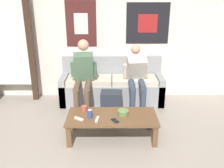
{
  "coord_description": "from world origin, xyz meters",
  "views": [
    {
      "loc": [
        0.09,
        -2.1,
        2.05
      ],
      "look_at": [
        0.11,
        1.6,
        0.67
      ],
      "focal_mm": 40.0,
      "sensor_mm": 36.0,
      "label": 1
    }
  ],
  "objects_px": {
    "cell_phone": "(115,121)",
    "pillar_candle": "(84,108)",
    "backpack": "(111,106)",
    "coffee_table": "(112,119)",
    "game_controller_near_right": "(97,119)",
    "couch": "(112,87)",
    "person_seated_teen": "(136,76)",
    "game_controller_near_left": "(79,119)",
    "person_seated_adult": "(83,74)",
    "ceramic_bowl": "(123,112)",
    "drink_can_blue": "(90,114)"
  },
  "relations": [
    {
      "from": "game_controller_near_left",
      "to": "person_seated_teen",
      "type": "bearing_deg",
      "value": 50.66
    },
    {
      "from": "backpack",
      "to": "pillar_candle",
      "type": "xyz_separation_m",
      "value": [
        -0.41,
        -0.46,
        0.17
      ]
    },
    {
      "from": "coffee_table",
      "to": "game_controller_near_left",
      "type": "xyz_separation_m",
      "value": [
        -0.47,
        -0.11,
        0.06
      ]
    },
    {
      "from": "coffee_table",
      "to": "person_seated_teen",
      "type": "xyz_separation_m",
      "value": [
        0.44,
        1.0,
        0.33
      ]
    },
    {
      "from": "person_seated_adult",
      "to": "ceramic_bowl",
      "type": "distance_m",
      "value": 1.16
    },
    {
      "from": "game_controller_near_left",
      "to": "game_controller_near_right",
      "type": "height_order",
      "value": "same"
    },
    {
      "from": "pillar_candle",
      "to": "game_controller_near_left",
      "type": "distance_m",
      "value": 0.27
    },
    {
      "from": "ceramic_bowl",
      "to": "person_seated_adult",
      "type": "bearing_deg",
      "value": 125.99
    },
    {
      "from": "couch",
      "to": "coffee_table",
      "type": "relative_size",
      "value": 1.49
    },
    {
      "from": "person_seated_teen",
      "to": "drink_can_blue",
      "type": "distance_m",
      "value": 1.32
    },
    {
      "from": "coffee_table",
      "to": "person_seated_teen",
      "type": "distance_m",
      "value": 1.14
    },
    {
      "from": "person_seated_teen",
      "to": "ceramic_bowl",
      "type": "bearing_deg",
      "value": -106.33
    },
    {
      "from": "drink_can_blue",
      "to": "game_controller_near_right",
      "type": "height_order",
      "value": "drink_can_blue"
    },
    {
      "from": "couch",
      "to": "person_seated_adult",
      "type": "height_order",
      "value": "person_seated_adult"
    },
    {
      "from": "cell_phone",
      "to": "backpack",
      "type": "bearing_deg",
      "value": 93.65
    },
    {
      "from": "person_seated_teen",
      "to": "game_controller_near_right",
      "type": "relative_size",
      "value": 7.66
    },
    {
      "from": "coffee_table",
      "to": "game_controller_near_right",
      "type": "relative_size",
      "value": 8.84
    },
    {
      "from": "drink_can_blue",
      "to": "cell_phone",
      "type": "bearing_deg",
      "value": -15.02
    },
    {
      "from": "backpack",
      "to": "drink_can_blue",
      "type": "relative_size",
      "value": 3.76
    },
    {
      "from": "backpack",
      "to": "drink_can_blue",
      "type": "distance_m",
      "value": 0.76
    },
    {
      "from": "cell_phone",
      "to": "couch",
      "type": "bearing_deg",
      "value": 91.44
    },
    {
      "from": "cell_phone",
      "to": "pillar_candle",
      "type": "bearing_deg",
      "value": 146.08
    },
    {
      "from": "ceramic_bowl",
      "to": "cell_phone",
      "type": "height_order",
      "value": "ceramic_bowl"
    },
    {
      "from": "ceramic_bowl",
      "to": "cell_phone",
      "type": "bearing_deg",
      "value": -121.54
    },
    {
      "from": "coffee_table",
      "to": "person_seated_adult",
      "type": "height_order",
      "value": "person_seated_adult"
    },
    {
      "from": "couch",
      "to": "person_seated_teen",
      "type": "xyz_separation_m",
      "value": [
        0.44,
        -0.31,
        0.33
      ]
    },
    {
      "from": "ceramic_bowl",
      "to": "backpack",
      "type": "bearing_deg",
      "value": 106.35
    },
    {
      "from": "pillar_candle",
      "to": "game_controller_near_left",
      "type": "height_order",
      "value": "pillar_candle"
    },
    {
      "from": "person_seated_teen",
      "to": "game_controller_near_left",
      "type": "bearing_deg",
      "value": -129.34
    },
    {
      "from": "couch",
      "to": "game_controller_near_right",
      "type": "xyz_separation_m",
      "value": [
        -0.21,
        -1.43,
        0.06
      ]
    },
    {
      "from": "couch",
      "to": "cell_phone",
      "type": "bearing_deg",
      "value": -88.56
    },
    {
      "from": "person_seated_adult",
      "to": "backpack",
      "type": "height_order",
      "value": "person_seated_adult"
    },
    {
      "from": "drink_can_blue",
      "to": "cell_phone",
      "type": "xyz_separation_m",
      "value": [
        0.36,
        -0.1,
        -0.06
      ]
    },
    {
      "from": "couch",
      "to": "person_seated_adult",
      "type": "relative_size",
      "value": 1.55
    },
    {
      "from": "person_seated_teen",
      "to": "coffee_table",
      "type": "bearing_deg",
      "value": -113.8
    },
    {
      "from": "game_controller_near_left",
      "to": "couch",
      "type": "bearing_deg",
      "value": 71.56
    },
    {
      "from": "coffee_table",
      "to": "game_controller_near_right",
      "type": "height_order",
      "value": "game_controller_near_right"
    },
    {
      "from": "person_seated_adult",
      "to": "person_seated_teen",
      "type": "bearing_deg",
      "value": 2.73
    },
    {
      "from": "ceramic_bowl",
      "to": "cell_phone",
      "type": "distance_m",
      "value": 0.23
    },
    {
      "from": "couch",
      "to": "pillar_candle",
      "type": "bearing_deg",
      "value": -110.18
    },
    {
      "from": "cell_phone",
      "to": "coffee_table",
      "type": "bearing_deg",
      "value": 105.74
    },
    {
      "from": "pillar_candle",
      "to": "game_controller_near_right",
      "type": "height_order",
      "value": "pillar_candle"
    },
    {
      "from": "drink_can_blue",
      "to": "game_controller_near_left",
      "type": "height_order",
      "value": "drink_can_blue"
    },
    {
      "from": "ceramic_bowl",
      "to": "drink_can_blue",
      "type": "relative_size",
      "value": 1.36
    },
    {
      "from": "person_seated_adult",
      "to": "pillar_candle",
      "type": "height_order",
      "value": "person_seated_adult"
    },
    {
      "from": "coffee_table",
      "to": "person_seated_adult",
      "type": "bearing_deg",
      "value": 117.67
    },
    {
      "from": "couch",
      "to": "person_seated_teen",
      "type": "height_order",
      "value": "person_seated_teen"
    },
    {
      "from": "couch",
      "to": "ceramic_bowl",
      "type": "bearing_deg",
      "value": -83.0
    },
    {
      "from": "coffee_table",
      "to": "pillar_candle",
      "type": "bearing_deg",
      "value": 159.12
    },
    {
      "from": "person_seated_teen",
      "to": "cell_phone",
      "type": "height_order",
      "value": "person_seated_teen"
    }
  ]
}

